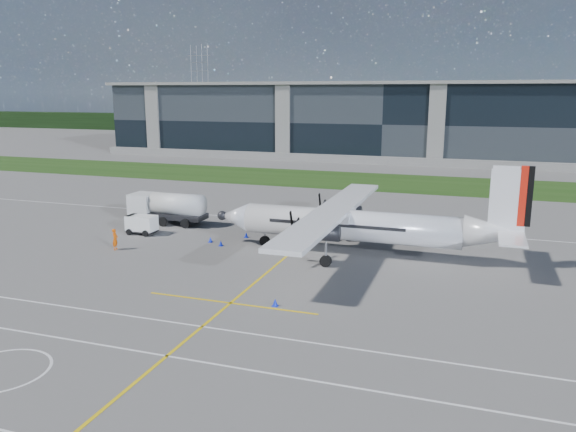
{
  "coord_description": "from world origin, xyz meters",
  "views": [
    {
      "loc": [
        17.79,
        -37.64,
        13.56
      ],
      "look_at": [
        2.67,
        6.69,
        3.19
      ],
      "focal_mm": 35.0,
      "sensor_mm": 36.0,
      "label": 1
    }
  ],
  "objects_px": {
    "turboprop_aircraft": "(362,208)",
    "safety_cone_nose_stbd": "(246,235)",
    "fuel_tanker_truck": "(162,208)",
    "safety_cone_portwing": "(275,302)",
    "safety_cone_stbdwing": "(359,218)",
    "safety_cone_fwd": "(210,240)",
    "pylon_west": "(200,88)",
    "safety_cone_nose_port": "(221,243)",
    "baggage_tug": "(142,225)",
    "ground_crew_person": "(115,238)"
  },
  "relations": [
    {
      "from": "fuel_tanker_truck",
      "to": "safety_cone_nose_port",
      "type": "relative_size",
      "value": 17.46
    },
    {
      "from": "fuel_tanker_truck",
      "to": "safety_cone_portwing",
      "type": "bearing_deg",
      "value": -43.4
    },
    {
      "from": "safety_cone_stbdwing",
      "to": "safety_cone_nose_stbd",
      "type": "xyz_separation_m",
      "value": [
        -8.68,
        -10.68,
        0.0
      ]
    },
    {
      "from": "ground_crew_person",
      "to": "safety_cone_nose_port",
      "type": "xyz_separation_m",
      "value": [
        8.24,
        4.09,
        -0.83
      ]
    },
    {
      "from": "fuel_tanker_truck",
      "to": "safety_cone_nose_stbd",
      "type": "bearing_deg",
      "value": -14.22
    },
    {
      "from": "turboprop_aircraft",
      "to": "ground_crew_person",
      "type": "xyz_separation_m",
      "value": [
        -20.73,
        -5.34,
        -2.99
      ]
    },
    {
      "from": "safety_cone_nose_stbd",
      "to": "safety_cone_portwing",
      "type": "xyz_separation_m",
      "value": [
        8.64,
        -15.58,
        0.0
      ]
    },
    {
      "from": "pylon_west",
      "to": "safety_cone_nose_stbd",
      "type": "xyz_separation_m",
      "value": [
        77.31,
        -139.93,
        -14.75
      ]
    },
    {
      "from": "safety_cone_stbdwing",
      "to": "safety_cone_fwd",
      "type": "distance_m",
      "value": 17.37
    },
    {
      "from": "turboprop_aircraft",
      "to": "safety_cone_nose_port",
      "type": "distance_m",
      "value": 13.12
    },
    {
      "from": "baggage_tug",
      "to": "ground_crew_person",
      "type": "distance_m",
      "value": 5.71
    },
    {
      "from": "safety_cone_fwd",
      "to": "safety_cone_nose_stbd",
      "type": "distance_m",
      "value": 3.61
    },
    {
      "from": "pylon_west",
      "to": "safety_cone_nose_stbd",
      "type": "bearing_deg",
      "value": -61.08
    },
    {
      "from": "safety_cone_portwing",
      "to": "ground_crew_person",
      "type": "bearing_deg",
      "value": 155.93
    },
    {
      "from": "pylon_west",
      "to": "safety_cone_fwd",
      "type": "bearing_deg",
      "value": -62.3
    },
    {
      "from": "fuel_tanker_truck",
      "to": "pylon_west",
      "type": "bearing_deg",
      "value": 115.89
    },
    {
      "from": "safety_cone_stbdwing",
      "to": "safety_cone_fwd",
      "type": "height_order",
      "value": "same"
    },
    {
      "from": "fuel_tanker_truck",
      "to": "safety_cone_stbdwing",
      "type": "height_order",
      "value": "fuel_tanker_truck"
    },
    {
      "from": "fuel_tanker_truck",
      "to": "ground_crew_person",
      "type": "relative_size",
      "value": 4.06
    },
    {
      "from": "ground_crew_person",
      "to": "safety_cone_portwing",
      "type": "height_order",
      "value": "ground_crew_person"
    },
    {
      "from": "turboprop_aircraft",
      "to": "baggage_tug",
      "type": "distance_m",
      "value": 21.93
    },
    {
      "from": "turboprop_aircraft",
      "to": "ground_crew_person",
      "type": "height_order",
      "value": "turboprop_aircraft"
    },
    {
      "from": "safety_cone_stbdwing",
      "to": "turboprop_aircraft",
      "type": "bearing_deg",
      "value": -77.72
    },
    {
      "from": "pylon_west",
      "to": "fuel_tanker_truck",
      "type": "xyz_separation_m",
      "value": [
        66.61,
        -137.22,
        -13.36
      ]
    },
    {
      "from": "baggage_tug",
      "to": "fuel_tanker_truck",
      "type": "bearing_deg",
      "value": 96.02
    },
    {
      "from": "safety_cone_stbdwing",
      "to": "safety_cone_nose_stbd",
      "type": "distance_m",
      "value": 13.77
    },
    {
      "from": "turboprop_aircraft",
      "to": "fuel_tanker_truck",
      "type": "distance_m",
      "value": 22.87
    },
    {
      "from": "safety_cone_fwd",
      "to": "safety_cone_nose_stbd",
      "type": "bearing_deg",
      "value": 47.27
    },
    {
      "from": "pylon_west",
      "to": "safety_cone_stbdwing",
      "type": "bearing_deg",
      "value": -56.36
    },
    {
      "from": "pylon_west",
      "to": "safety_cone_portwing",
      "type": "bearing_deg",
      "value": -61.07
    },
    {
      "from": "ground_crew_person",
      "to": "safety_cone_nose_port",
      "type": "distance_m",
      "value": 9.24
    },
    {
      "from": "pylon_west",
      "to": "baggage_tug",
      "type": "height_order",
      "value": "pylon_west"
    },
    {
      "from": "turboprop_aircraft",
      "to": "safety_cone_nose_stbd",
      "type": "distance_m",
      "value": 12.32
    },
    {
      "from": "baggage_tug",
      "to": "safety_cone_stbdwing",
      "type": "bearing_deg",
      "value": 33.83
    },
    {
      "from": "ground_crew_person",
      "to": "safety_cone_fwd",
      "type": "distance_m",
      "value": 8.43
    },
    {
      "from": "baggage_tug",
      "to": "safety_cone_nose_stbd",
      "type": "bearing_deg",
      "value": 10.94
    },
    {
      "from": "turboprop_aircraft",
      "to": "safety_cone_stbdwing",
      "type": "xyz_separation_m",
      "value": [
        -2.81,
        12.94,
        -3.82
      ]
    },
    {
      "from": "safety_cone_stbdwing",
      "to": "safety_cone_portwing",
      "type": "relative_size",
      "value": 1.0
    },
    {
      "from": "baggage_tug",
      "to": "turboprop_aircraft",
      "type": "bearing_deg",
      "value": -0.74
    },
    {
      "from": "turboprop_aircraft",
      "to": "safety_cone_nose_port",
      "type": "height_order",
      "value": "turboprop_aircraft"
    },
    {
      "from": "pylon_west",
      "to": "baggage_tug",
      "type": "bearing_deg",
      "value": -64.69
    },
    {
      "from": "baggage_tug",
      "to": "safety_cone_nose_stbd",
      "type": "distance_m",
      "value": 10.41
    },
    {
      "from": "turboprop_aircraft",
      "to": "baggage_tug",
      "type": "relative_size",
      "value": 8.99
    },
    {
      "from": "baggage_tug",
      "to": "ground_crew_person",
      "type": "xyz_separation_m",
      "value": [
        0.97,
        -5.62,
        0.17
      ]
    },
    {
      "from": "safety_cone_nose_stbd",
      "to": "safety_cone_portwing",
      "type": "distance_m",
      "value": 17.82
    },
    {
      "from": "safety_cone_stbdwing",
      "to": "safety_cone_fwd",
      "type": "xyz_separation_m",
      "value": [
        -11.13,
        -13.34,
        0.0
      ]
    },
    {
      "from": "baggage_tug",
      "to": "safety_cone_portwing",
      "type": "bearing_deg",
      "value": -35.83
    },
    {
      "from": "baggage_tug",
      "to": "safety_cone_portwing",
      "type": "relative_size",
      "value": 6.04
    },
    {
      "from": "ground_crew_person",
      "to": "safety_cone_nose_stbd",
      "type": "relative_size",
      "value": 4.3
    },
    {
      "from": "fuel_tanker_truck",
      "to": "safety_cone_fwd",
      "type": "xyz_separation_m",
      "value": [
        8.24,
        -5.37,
        -1.39
      ]
    }
  ]
}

